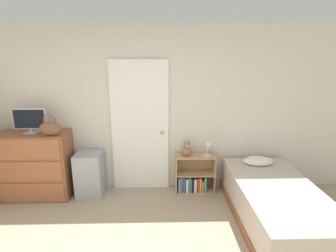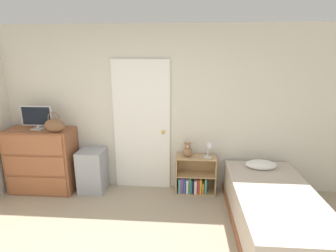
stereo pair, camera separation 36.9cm
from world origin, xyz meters
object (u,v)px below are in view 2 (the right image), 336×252
Objects in this scene: dresser at (43,160)px; bed at (274,210)px; teddy_bear at (187,150)px; handbag at (55,125)px; bookshelf at (194,179)px; tv at (37,117)px; storage_bin at (92,171)px; desk_lamp at (209,147)px.

dresser is 3.45m from bed.
handbag is at bearing -173.23° from teddy_bear.
bookshelf is 0.31× the size of bed.
teddy_bear is 0.12× the size of bed.
tv is at bearing -178.01° from teddy_bear.
storage_bin is at bearing 2.44° from dresser.
teddy_bear is (1.50, 0.06, 0.36)m from storage_bin.
dresser is at bearing 158.30° from handbag.
tv is at bearing 167.19° from bed.
handbag is at bearing -21.70° from dresser.
storage_bin is at bearing 163.13° from bed.
bookshelf is (1.61, 0.06, -0.12)m from storage_bin.
handbag is 2.00m from teddy_bear.
bed is at bearing -47.00° from desk_lamp.
dresser reaches higher than desk_lamp.
storage_bin is at bearing -177.78° from bookshelf.
desk_lamp is at bearing 133.00° from bed.
teddy_bear is at bearing 172.99° from desk_lamp.
bookshelf is (2.40, 0.08, -0.98)m from tv.
handbag is 2.31m from desk_lamp.
bookshelf is at bearing 1.84° from tv.
dresser is at bearing -54.76° from tv.
dresser is 0.51× the size of bed.
desk_lamp reaches higher than bed.
desk_lamp is at bearing 0.86° from tv.
desk_lamp is 1.22m from bed.
tv is 1.17m from storage_bin.
bed is at bearing -38.11° from teddy_bear.
dresser reaches higher than teddy_bear.
tv is 2.65m from desk_lamp.
handbag is at bearing -175.20° from desk_lamp.
handbag reaches higher than teddy_bear.
handbag is 0.49× the size of bookshelf.
bookshelf is (2.39, 0.10, -0.29)m from dresser.
tv is 2.60m from bookshelf.
dresser is at bearing -177.53° from teddy_bear.
tv is at bearing -179.14° from desk_lamp.
tv is 3.58m from bed.
teddy_bear is at bearing 141.89° from bed.
handbag reaches higher than bookshelf.
dresser is 2.14× the size of tv.
desk_lamp is at bearing 4.80° from handbag.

